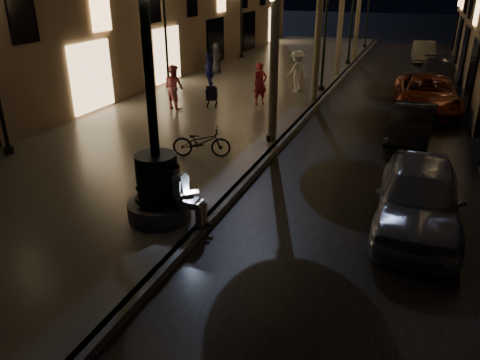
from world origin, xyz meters
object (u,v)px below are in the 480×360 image
at_px(car_second, 412,124).
at_px(car_fifth, 423,52).
at_px(lamp_left_b, 165,22).
at_px(lamp_left_c, 241,10).
at_px(pedestrian_dark, 216,58).
at_px(lamp_curb_b, 326,24).
at_px(lamp_curb_c, 352,12).
at_px(lamp_curb_d, 369,5).
at_px(pedestrian_red, 260,84).
at_px(lamp_curb_a, 273,46).
at_px(seated_man_laptop, 183,192).
at_px(pedestrian_pink, 174,87).
at_px(car_rear, 436,73).
at_px(bicycle, 202,142).
at_px(pedestrian_white, 297,71).
at_px(pedestrian_blue, 209,73).
at_px(car_front, 419,196).
at_px(fountain_lamppost, 157,176).
at_px(car_third, 427,94).
at_px(stroller, 212,94).

bearing_deg(car_second, car_fifth, 94.04).
height_order(lamp_left_b, car_fifth, lamp_left_b).
bearing_deg(car_fifth, lamp_left_c, -165.22).
height_order(car_fifth, pedestrian_dark, pedestrian_dark).
distance_m(lamp_curb_b, lamp_curb_c, 8.00).
xyz_separation_m(lamp_curb_d, car_fifth, (4.30, -4.07, -2.59)).
relative_size(lamp_left_b, pedestrian_red, 2.78).
distance_m(lamp_curb_a, pedestrian_red, 5.30).
height_order(seated_man_laptop, pedestrian_pink, pedestrian_pink).
relative_size(car_rear, bicycle, 2.53).
bearing_deg(pedestrian_pink, pedestrian_white, -107.71).
height_order(lamp_left_b, pedestrian_blue, lamp_left_b).
bearing_deg(car_front, lamp_curb_c, 102.58).
xyz_separation_m(lamp_curb_d, pedestrian_white, (-1.05, -16.71, -2.08)).
bearing_deg(pedestrian_dark, bicycle, -164.35).
distance_m(car_fifth, bicycle, 22.81).
xyz_separation_m(pedestrian_red, pedestrian_white, (0.82, 2.83, 0.09)).
distance_m(pedestrian_pink, pedestrian_blue, 3.18).
bearing_deg(lamp_curb_c, car_front, -76.91).
bearing_deg(car_rear, car_second, -91.81).
relative_size(lamp_curb_c, car_second, 1.27).
height_order(lamp_curb_b, pedestrian_dark, lamp_curb_b).
bearing_deg(fountain_lamppost, car_third, 66.75).
bearing_deg(car_third, pedestrian_blue, 179.12).
bearing_deg(fountain_lamppost, lamp_left_b, 118.07).
relative_size(lamp_curb_c, bicycle, 2.77).
bearing_deg(pedestrian_pink, car_third, -136.18).
height_order(seated_man_laptop, bicycle, seated_man_laptop).
xyz_separation_m(lamp_curb_b, car_third, (4.67, -1.51, -2.51)).
distance_m(lamp_curb_a, pedestrian_blue, 7.76).
xyz_separation_m(fountain_lamppost, seated_man_laptop, (0.61, 0.00, -0.29)).
distance_m(seated_man_laptop, car_rear, 18.95).
height_order(fountain_lamppost, car_front, fountain_lamppost).
distance_m(lamp_left_b, lamp_left_c, 10.00).
distance_m(car_fifth, pedestrian_red, 16.67).
height_order(fountain_lamppost, lamp_curb_b, fountain_lamppost).
height_order(car_front, pedestrian_white, pedestrian_white).
height_order(car_front, bicycle, car_front).
bearing_deg(car_second, pedestrian_pink, -178.41).
relative_size(lamp_curb_b, car_second, 1.27).
distance_m(lamp_curb_b, stroller, 6.35).
bearing_deg(pedestrian_blue, pedestrian_pink, -24.98).
height_order(car_rear, car_fifth, car_fifth).
xyz_separation_m(lamp_curb_a, pedestrian_white, (-1.05, 7.29, -2.08)).
relative_size(lamp_curb_b, pedestrian_dark, 2.90).
bearing_deg(pedestrian_white, stroller, 0.71).
height_order(fountain_lamppost, pedestrian_blue, fountain_lamppost).
relative_size(lamp_left_b, stroller, 4.73).
xyz_separation_m(seated_man_laptop, lamp_left_c, (-7.01, 22.00, 2.31)).
xyz_separation_m(lamp_left_c, car_second, (11.40, -13.84, -2.61)).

